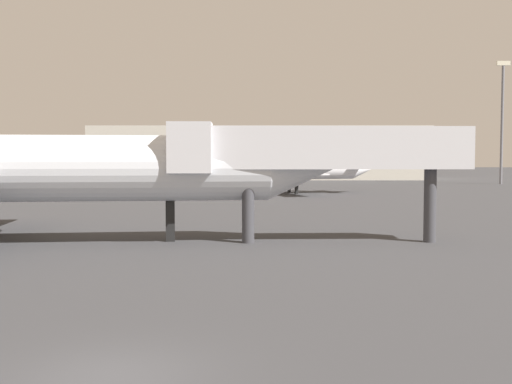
{
  "coord_description": "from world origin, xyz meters",
  "views": [
    {
      "loc": [
        3.41,
        -13.02,
        4.81
      ],
      "look_at": [
        2.85,
        30.03,
        2.39
      ],
      "focal_mm": 42.58,
      "sensor_mm": 36.0,
      "label": 1
    }
  ],
  "objects": [
    {
      "name": "jet_bridge",
      "position": [
        5.73,
        21.28,
        5.21
      ],
      "size": [
        17.12,
        2.96,
        6.78
      ],
      "rotation": [
        0.0,
        0.0,
        -3.1
      ],
      "color": "silver",
      "rests_on": "ground_plane"
    },
    {
      "name": "ground_plane",
      "position": [
        0.0,
        0.0,
        0.0
      ],
      "size": [
        600.0,
        600.0,
        0.0
      ],
      "primitive_type": "plane",
      "color": "#38383A"
    },
    {
      "name": "airplane_distant",
      "position": [
        6.64,
        68.91,
        3.18
      ],
      "size": [
        24.88,
        18.73,
        9.16
      ],
      "rotation": [
        0.0,
        0.0,
        3.43
      ],
      "color": "white",
      "rests_on": "ground_plane"
    },
    {
      "name": "terminal_building",
      "position": [
        2.34,
        129.58,
        5.89
      ],
      "size": [
        74.78,
        24.65,
        11.77
      ],
      "primitive_type": "cube",
      "color": "beige",
      "rests_on": "ground_plane"
    },
    {
      "name": "light_mast_right",
      "position": [
        46.94,
        98.83,
        12.48
      ],
      "size": [
        2.4,
        0.5,
        22.38
      ],
      "color": "slate",
      "rests_on": "ground_plane"
    }
  ]
}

